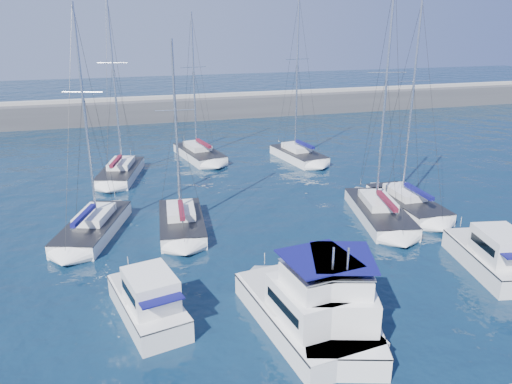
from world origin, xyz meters
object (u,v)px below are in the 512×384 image
object	(u,v)px
motor_yacht_port_outer	(149,303)
sailboat_back_a	(121,172)
sailboat_mid_d	(379,211)
sailboat_mid_a	(93,227)
sailboat_back_b	(199,154)
sailboat_back_c	(298,155)
motor_yacht_stbd_inner	(337,307)
motor_yacht_stbd_outer	(493,257)
sailboat_mid_b	(181,222)
sailboat_mid_e	(407,203)
motor_yacht_port_inner	(307,310)

from	to	relation	value
motor_yacht_port_outer	sailboat_back_a	size ratio (longest dim) A/B	0.39
sailboat_mid_d	sailboat_back_a	distance (m)	24.38
motor_yacht_port_outer	sailboat_mid_a	bearing A→B (deg)	90.96
sailboat_back_b	sailboat_back_c	world-z (taller)	sailboat_back_c
motor_yacht_port_outer	sailboat_mid_a	xyz separation A→B (m)	(-2.89, 11.81, -0.41)
motor_yacht_stbd_inner	sailboat_mid_a	size ratio (longest dim) A/B	0.60
motor_yacht_stbd_inner	motor_yacht_stbd_outer	size ratio (longest dim) A/B	1.30
sailboat_mid_b	sailboat_back_b	size ratio (longest dim) A/B	0.88
motor_yacht_stbd_outer	sailboat_mid_b	size ratio (longest dim) A/B	0.54
sailboat_mid_d	sailboat_mid_b	bearing A→B (deg)	-176.37
motor_yacht_port_outer	sailboat_back_a	xyz separation A→B (m)	(-0.64, 24.77, -0.39)
motor_yacht_stbd_outer	sailboat_mid_e	bearing A→B (deg)	96.02
sailboat_back_c	sailboat_mid_e	bearing A→B (deg)	-88.58
motor_yacht_stbd_outer	sailboat_mid_e	distance (m)	10.48
sailboat_mid_a	sailboat_back_a	bearing A→B (deg)	99.17
motor_yacht_stbd_outer	sailboat_back_c	bearing A→B (deg)	105.42
sailboat_mid_b	sailboat_back_b	xyz separation A→B (m)	(4.55, 18.45, 0.01)
motor_yacht_stbd_inner	motor_yacht_stbd_outer	distance (m)	11.65
motor_yacht_stbd_inner	sailboat_back_a	size ratio (longest dim) A/B	0.56
motor_yacht_stbd_inner	sailboat_back_a	world-z (taller)	sailboat_back_a
motor_yacht_stbd_inner	sailboat_mid_a	bearing A→B (deg)	144.74
motor_yacht_port_outer	sailboat_back_c	size ratio (longest dim) A/B	0.40
motor_yacht_stbd_inner	sailboat_mid_b	xyz separation A→B (m)	(-5.54, 14.12, -0.62)
motor_yacht_port_outer	sailboat_back_b	world-z (taller)	sailboat_back_b
motor_yacht_port_outer	sailboat_mid_b	size ratio (longest dim) A/B	0.49
motor_yacht_port_inner	sailboat_mid_e	world-z (taller)	sailboat_mid_e
sailboat_mid_b	sailboat_back_b	bearing A→B (deg)	81.48
sailboat_back_a	sailboat_back_b	xyz separation A→B (m)	(8.35, 4.59, -0.03)
motor_yacht_port_outer	sailboat_back_b	distance (m)	30.35
motor_yacht_stbd_inner	sailboat_mid_a	world-z (taller)	sailboat_mid_a
motor_yacht_port_outer	sailboat_mid_d	distance (m)	19.84
sailboat_mid_a	sailboat_mid_d	distance (m)	20.89
sailboat_back_c	sailboat_mid_b	bearing A→B (deg)	-143.83
sailboat_mid_d	motor_yacht_stbd_outer	bearing A→B (deg)	-64.51
sailboat_mid_a	sailboat_mid_b	size ratio (longest dim) A/B	1.16
motor_yacht_port_inner	sailboat_back_a	distance (m)	28.89
motor_yacht_stbd_inner	sailboat_back_b	distance (m)	32.59
sailboat_mid_d	sailboat_back_a	bearing A→B (deg)	150.92
sailboat_mid_b	motor_yacht_stbd_inner	bearing A→B (deg)	-63.25
motor_yacht_port_outer	motor_yacht_stbd_inner	size ratio (longest dim) A/B	0.70
sailboat_mid_a	sailboat_back_c	size ratio (longest dim) A/B	0.94
sailboat_mid_e	sailboat_mid_d	bearing A→B (deg)	-159.68
sailboat_mid_b	sailboat_mid_e	size ratio (longest dim) A/B	0.85
sailboat_mid_d	sailboat_back_c	bearing A→B (deg)	101.97
sailboat_back_b	motor_yacht_port_outer	bearing A→B (deg)	-115.74
motor_yacht_stbd_outer	sailboat_back_c	size ratio (longest dim) A/B	0.43
sailboat_mid_a	sailboat_mid_b	distance (m)	6.11
motor_yacht_stbd_inner	motor_yacht_stbd_outer	bearing A→B (deg)	30.25
sailboat_back_c	motor_yacht_port_outer	bearing A→B (deg)	-134.02
motor_yacht_port_inner	sailboat_mid_a	xyz separation A→B (m)	(-10.15, 14.83, -0.60)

